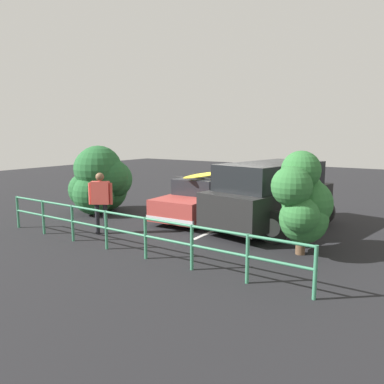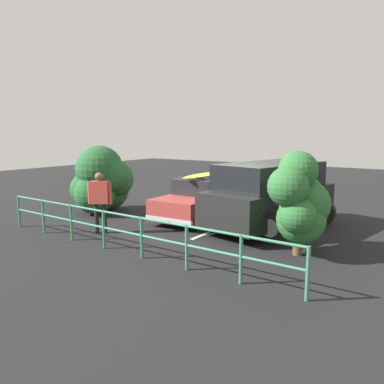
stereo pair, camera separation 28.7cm
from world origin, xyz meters
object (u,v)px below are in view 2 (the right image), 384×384
Objects in this scene: sedan_car at (203,199)px; bush_near_left at (102,180)px; suv_car at (271,195)px; bush_near_right at (300,201)px; person_bystander at (100,197)px.

bush_near_left is (3.38, 1.40, 0.53)m from sedan_car.
bush_near_right is (-1.53, 1.96, 0.26)m from suv_car.
suv_car is 1.98× the size of bush_near_right.
person_bystander is 5.44m from bush_near_right.
suv_car reaches higher than person_bystander.
suv_car is at bearing 178.23° from sedan_car.
sedan_car is at bearing -157.45° from bush_near_left.
sedan_car is 1.71× the size of bush_near_left.
bush_near_right is at bearing 175.09° from bush_near_left.
sedan_car is 2.36× the size of person_bystander.
person_bystander is 0.72× the size of bush_near_right.
bush_near_right is (-5.27, -1.33, 0.23)m from person_bystander.
suv_car is at bearing -167.19° from bush_near_left.
person_bystander is (3.73, 3.29, 0.03)m from suv_car.
sedan_car is 1.69× the size of bush_near_right.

